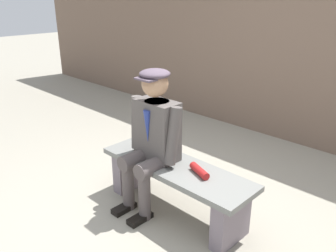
# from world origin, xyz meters

# --- Properties ---
(ground_plane) EXTENTS (30.00, 30.00, 0.00)m
(ground_plane) POSITION_xyz_m (0.00, 0.00, 0.00)
(ground_plane) COLOR gray
(bench) EXTENTS (1.51, 0.47, 0.48)m
(bench) POSITION_xyz_m (0.00, 0.00, 0.32)
(bench) COLOR slate
(bench) RESTS_ON ground
(seated_man) EXTENTS (0.57, 0.57, 1.31)m
(seated_man) POSITION_xyz_m (0.23, 0.06, 0.73)
(seated_man) COLOR #544D4B
(seated_man) RESTS_ON ground
(rolled_magazine) EXTENTS (0.24, 0.14, 0.07)m
(rolled_magazine) POSITION_xyz_m (-0.26, -0.02, 0.51)
(rolled_magazine) COLOR #B21E1E
(rolled_magazine) RESTS_ON bench
(stadium_wall) EXTENTS (12.00, 0.24, 2.50)m
(stadium_wall) POSITION_xyz_m (0.00, -2.39, 1.25)
(stadium_wall) COLOR brown
(stadium_wall) RESTS_ON ground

